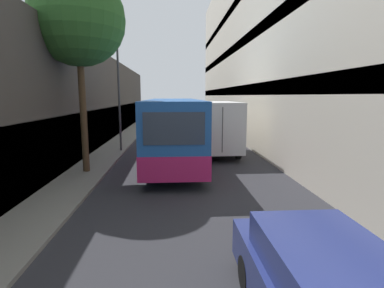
% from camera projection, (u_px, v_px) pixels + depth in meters
% --- Properties ---
extents(ground_plane, '(150.00, 150.00, 0.00)m').
position_uv_depth(ground_plane, '(187.00, 161.00, 15.61)').
color(ground_plane, '#2B2B30').
extents(sidewalk_left, '(1.81, 60.00, 0.11)m').
position_uv_depth(sidewalk_left, '(99.00, 161.00, 15.32)').
color(sidewalk_left, gray).
rests_on(sidewalk_left, ground_plane).
extents(building_left_shopfront, '(2.40, 60.00, 6.35)m').
position_uv_depth(building_left_shopfront, '(55.00, 106.00, 14.74)').
color(building_left_shopfront, '#423D38').
rests_on(building_left_shopfront, ground_plane).
extents(building_right_apartment, '(2.40, 60.00, 15.08)m').
position_uv_depth(building_right_apartment, '(295.00, 11.00, 14.75)').
color(building_right_apartment, beige).
rests_on(building_right_apartment, ground_plane).
extents(bus, '(2.57, 11.25, 3.19)m').
position_uv_depth(bus, '(174.00, 129.00, 15.63)').
color(bus, '#1E519E').
rests_on(bus, ground_plane).
extents(box_truck, '(2.41, 7.56, 3.04)m').
position_uv_depth(box_truck, '(213.00, 125.00, 18.17)').
color(box_truck, silver).
rests_on(box_truck, ground_plane).
extents(street_lamp, '(0.36, 0.80, 7.15)m').
position_uv_depth(street_lamp, '(118.00, 67.00, 17.37)').
color(street_lamp, '#38383D').
rests_on(street_lamp, sidewalk_left).
extents(street_tree_left, '(3.83, 3.83, 8.28)m').
position_uv_depth(street_tree_left, '(78.00, 19.00, 12.15)').
color(street_tree_left, '#4C3823').
rests_on(street_tree_left, sidewalk_left).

